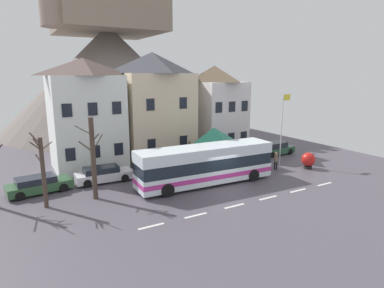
{
  "coord_description": "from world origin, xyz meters",
  "views": [
    {
      "loc": [
        -14.12,
        -19.2,
        8.67
      ],
      "look_at": [
        -0.34,
        5.01,
        2.68
      ],
      "focal_mm": 30.54,
      "sensor_mm": 36.0,
      "label": 1
    }
  ],
  "objects_px": {
    "bus_shelter": "(214,135)",
    "pedestrian_03": "(256,159)",
    "parked_car_00": "(275,148)",
    "pedestrian_02": "(276,159)",
    "transit_bus": "(206,165)",
    "parked_car_03": "(39,185)",
    "flagpole": "(282,124)",
    "pedestrian_01": "(240,158)",
    "public_bench": "(201,158)",
    "bare_tree_00": "(43,171)",
    "bare_tree_02": "(93,158)",
    "parked_car_01": "(103,174)",
    "townhouse_01": "(153,106)",
    "parked_car_02": "(240,154)",
    "harbour_buoy": "(308,160)",
    "pedestrian_00": "(257,162)",
    "hilltop_castle": "(110,73)",
    "townhouse_02": "(214,108)",
    "townhouse_00": "(86,114)"
  },
  "relations": [
    {
      "from": "transit_bus",
      "to": "parked_car_01",
      "type": "xyz_separation_m",
      "value": [
        -7.0,
        4.57,
        -0.92
      ]
    },
    {
      "from": "pedestrian_02",
      "to": "harbour_buoy",
      "type": "relative_size",
      "value": 1.1
    },
    {
      "from": "transit_bus",
      "to": "parked_car_01",
      "type": "relative_size",
      "value": 2.51
    },
    {
      "from": "public_bench",
      "to": "bare_tree_00",
      "type": "height_order",
      "value": "bare_tree_00"
    },
    {
      "from": "hilltop_castle",
      "to": "pedestrian_03",
      "type": "height_order",
      "value": "hilltop_castle"
    },
    {
      "from": "townhouse_01",
      "to": "parked_car_03",
      "type": "distance_m",
      "value": 14.08
    },
    {
      "from": "parked_car_01",
      "to": "parked_car_00",
      "type": "bearing_deg",
      "value": 1.77
    },
    {
      "from": "public_bench",
      "to": "pedestrian_02",
      "type": "bearing_deg",
      "value": -48.66
    },
    {
      "from": "parked_car_01",
      "to": "pedestrian_02",
      "type": "distance_m",
      "value": 15.42
    },
    {
      "from": "parked_car_00",
      "to": "parked_car_02",
      "type": "relative_size",
      "value": 1.1
    },
    {
      "from": "bus_shelter",
      "to": "bare_tree_02",
      "type": "distance_m",
      "value": 11.77
    },
    {
      "from": "bus_shelter",
      "to": "parked_car_03",
      "type": "xyz_separation_m",
      "value": [
        -14.91,
        0.89,
        -2.48
      ]
    },
    {
      "from": "pedestrian_03",
      "to": "flagpole",
      "type": "relative_size",
      "value": 0.23
    },
    {
      "from": "parked_car_01",
      "to": "pedestrian_03",
      "type": "height_order",
      "value": "pedestrian_03"
    },
    {
      "from": "townhouse_02",
      "to": "hilltop_castle",
      "type": "height_order",
      "value": "hilltop_castle"
    },
    {
      "from": "townhouse_00",
      "to": "parked_car_01",
      "type": "relative_size",
      "value": 2.21
    },
    {
      "from": "transit_bus",
      "to": "public_bench",
      "type": "bearing_deg",
      "value": 64.0
    },
    {
      "from": "bus_shelter",
      "to": "pedestrian_03",
      "type": "bearing_deg",
      "value": -27.56
    },
    {
      "from": "pedestrian_00",
      "to": "pedestrian_02",
      "type": "distance_m",
      "value": 1.85
    },
    {
      "from": "parked_car_01",
      "to": "parked_car_02",
      "type": "distance_m",
      "value": 13.9
    },
    {
      "from": "public_bench",
      "to": "parked_car_01",
      "type": "bearing_deg",
      "value": -173.7
    },
    {
      "from": "flagpole",
      "to": "pedestrian_02",
      "type": "bearing_deg",
      "value": -147.13
    },
    {
      "from": "pedestrian_01",
      "to": "flagpole",
      "type": "xyz_separation_m",
      "value": [
        4.18,
        -0.94,
        3.02
      ]
    },
    {
      "from": "parked_car_03",
      "to": "pedestrian_01",
      "type": "height_order",
      "value": "pedestrian_01"
    },
    {
      "from": "parked_car_00",
      "to": "pedestrian_02",
      "type": "xyz_separation_m",
      "value": [
        -4.01,
        -4.24,
        0.29
      ]
    },
    {
      "from": "townhouse_01",
      "to": "bus_shelter",
      "type": "relative_size",
      "value": 2.8
    },
    {
      "from": "pedestrian_02",
      "to": "bus_shelter",
      "type": "bearing_deg",
      "value": 145.39
    },
    {
      "from": "townhouse_02",
      "to": "public_bench",
      "type": "xyz_separation_m",
      "value": [
        -4.58,
        -4.79,
        -4.32
      ]
    },
    {
      "from": "townhouse_00",
      "to": "parked_car_00",
      "type": "height_order",
      "value": "townhouse_00"
    },
    {
      "from": "parked_car_00",
      "to": "pedestrian_01",
      "type": "distance_m",
      "value": 6.99
    },
    {
      "from": "pedestrian_01",
      "to": "bus_shelter",
      "type": "bearing_deg",
      "value": 148.75
    },
    {
      "from": "pedestrian_00",
      "to": "pedestrian_01",
      "type": "bearing_deg",
      "value": 124.57
    },
    {
      "from": "townhouse_01",
      "to": "bus_shelter",
      "type": "height_order",
      "value": "townhouse_01"
    },
    {
      "from": "flagpole",
      "to": "bare_tree_00",
      "type": "height_order",
      "value": "flagpole"
    },
    {
      "from": "transit_bus",
      "to": "pedestrian_00",
      "type": "distance_m",
      "value": 6.22
    },
    {
      "from": "parked_car_01",
      "to": "parked_car_03",
      "type": "distance_m",
      "value": 4.85
    },
    {
      "from": "townhouse_02",
      "to": "parked_car_01",
      "type": "xyz_separation_m",
      "value": [
        -14.62,
        -5.9,
        -4.15
      ]
    },
    {
      "from": "hilltop_castle",
      "to": "parked_car_02",
      "type": "height_order",
      "value": "hilltop_castle"
    },
    {
      "from": "transit_bus",
      "to": "pedestrian_03",
      "type": "distance_m",
      "value": 6.87
    },
    {
      "from": "parked_car_02",
      "to": "bare_tree_00",
      "type": "height_order",
      "value": "bare_tree_00"
    },
    {
      "from": "transit_bus",
      "to": "flagpole",
      "type": "distance_m",
      "value": 9.78
    },
    {
      "from": "parked_car_03",
      "to": "public_bench",
      "type": "height_order",
      "value": "parked_car_03"
    },
    {
      "from": "bus_shelter",
      "to": "flagpole",
      "type": "xyz_separation_m",
      "value": [
        6.33,
        -2.25,
        0.88
      ]
    },
    {
      "from": "pedestrian_01",
      "to": "townhouse_01",
      "type": "bearing_deg",
      "value": 122.7
    },
    {
      "from": "townhouse_02",
      "to": "pedestrian_02",
      "type": "relative_size",
      "value": 5.75
    },
    {
      "from": "transit_bus",
      "to": "parked_car_03",
      "type": "height_order",
      "value": "transit_bus"
    },
    {
      "from": "flagpole",
      "to": "parked_car_01",
      "type": "bearing_deg",
      "value": 168.7
    },
    {
      "from": "public_bench",
      "to": "bare_tree_02",
      "type": "relative_size",
      "value": 0.28
    },
    {
      "from": "hilltop_castle",
      "to": "transit_bus",
      "type": "relative_size",
      "value": 2.87
    },
    {
      "from": "townhouse_00",
      "to": "hilltop_castle",
      "type": "xyz_separation_m",
      "value": [
        8.15,
        20.51,
        3.74
      ]
    }
  ]
}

